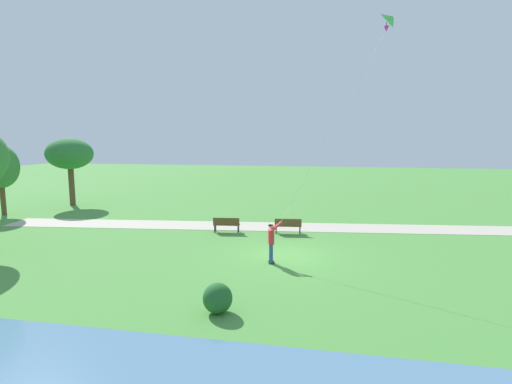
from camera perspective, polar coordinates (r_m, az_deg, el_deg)
name	(u,v)px	position (r m, az deg, el deg)	size (l,w,h in m)	color
ground_plane	(285,256)	(17.92, 4.28, -9.41)	(120.00, 120.00, 0.00)	#4C8E3D
walkway_path	(263,226)	(23.72, 1.07, -5.10)	(2.40, 32.00, 0.02)	#B7AD99
person_kite_flyer	(272,239)	(16.67, 2.31, -6.97)	(0.51, 0.63, 1.83)	#232328
flying_kite	(380,26)	(17.88, 17.80, 22.20)	(1.78, 4.26, 8.50)	green
park_bench_near_walkway	(288,225)	(21.94, 4.74, -4.83)	(0.60, 1.54, 0.88)	brown
park_bench_far_walkway	(227,224)	(22.19, -4.36, -4.68)	(0.60, 1.54, 0.88)	brown
tree_treeline_right	(0,167)	(32.27, -33.51, 3.11)	(2.49, 2.33, 4.94)	brown
tree_behind_path	(70,154)	(34.30, -25.74, 5.02)	(3.77, 3.46, 5.38)	brown
lakeside_shrub	(218,298)	(12.30, -5.67, -15.30)	(0.87, 0.91, 0.94)	#236028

